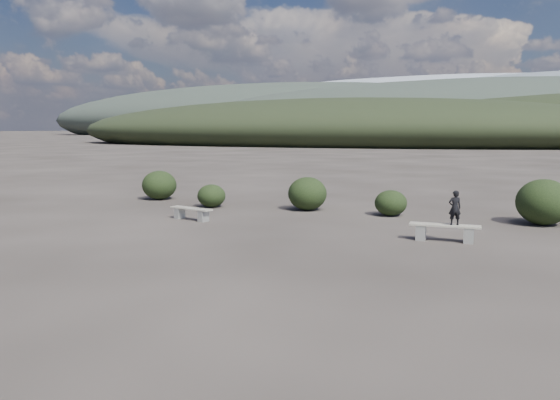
% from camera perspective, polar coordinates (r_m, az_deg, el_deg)
% --- Properties ---
extents(ground, '(1200.00, 1200.00, 0.00)m').
position_cam_1_polar(ground, '(11.67, -3.11, -7.62)').
color(ground, '#2A2420').
rests_on(ground, ground).
extents(bench_left, '(1.68, 0.72, 0.41)m').
position_cam_1_polar(bench_left, '(18.45, -9.26, -1.31)').
color(bench_left, slate).
rests_on(bench_left, ground).
extents(bench_right, '(1.88, 0.46, 0.47)m').
position_cam_1_polar(bench_right, '(15.43, 16.82, -3.13)').
color(bench_right, slate).
rests_on(bench_right, ground).
extents(seated_person, '(0.40, 0.34, 0.94)m').
position_cam_1_polar(seated_person, '(15.32, 17.80, -0.78)').
color(seated_person, black).
rests_on(seated_person, bench_right).
extents(shrub_a, '(1.09, 1.09, 0.89)m').
position_cam_1_polar(shrub_a, '(21.33, -7.18, 0.44)').
color(shrub_a, black).
rests_on(shrub_a, ground).
extents(shrub_b, '(1.45, 1.45, 1.25)m').
position_cam_1_polar(shrub_b, '(20.41, 2.88, 0.67)').
color(shrub_b, black).
rests_on(shrub_b, ground).
extents(shrub_c, '(1.13, 1.13, 0.90)m').
position_cam_1_polar(shrub_c, '(19.48, 11.50, -0.30)').
color(shrub_c, black).
rests_on(shrub_c, ground).
extents(shrub_d, '(1.67, 1.67, 1.46)m').
position_cam_1_polar(shrub_d, '(19.16, 25.83, -0.19)').
color(shrub_d, black).
rests_on(shrub_d, ground).
extents(shrub_f, '(1.47, 1.47, 1.24)m').
position_cam_1_polar(shrub_f, '(24.06, -12.50, 1.53)').
color(shrub_f, black).
rests_on(shrub_f, ground).
extents(mountain_ridges, '(500.00, 400.00, 56.00)m').
position_cam_1_polar(mountain_ridges, '(349.59, 19.83, 8.30)').
color(mountain_ridges, black).
rests_on(mountain_ridges, ground).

